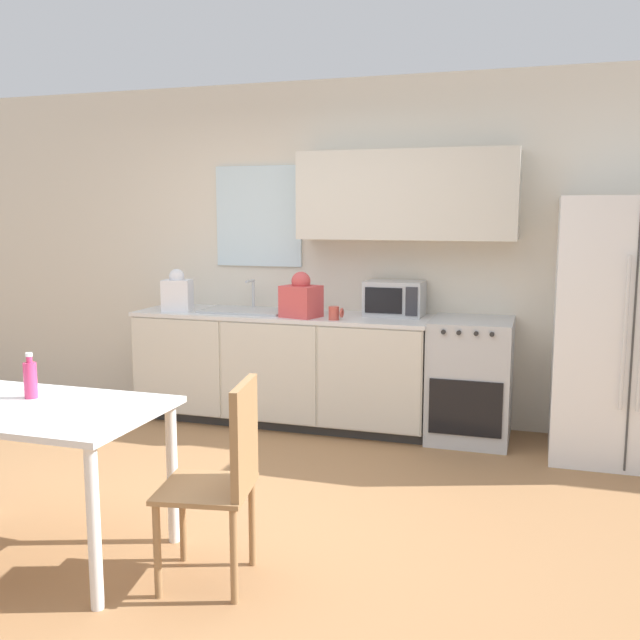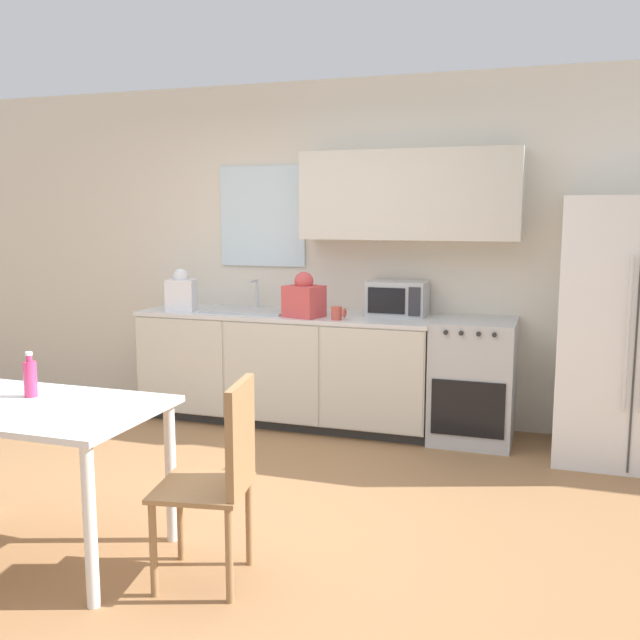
% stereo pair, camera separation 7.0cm
% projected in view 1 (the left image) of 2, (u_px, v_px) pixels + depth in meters
% --- Properties ---
extents(ground_plane, '(12.00, 12.00, 0.00)m').
position_uv_depth(ground_plane, '(200.00, 520.00, 3.89)').
color(ground_plane, '#9E7047').
extents(wall_back, '(12.00, 0.38, 2.70)m').
position_uv_depth(wall_back, '(333.00, 243.00, 5.73)').
color(wall_back, beige).
rests_on(wall_back, ground_plane).
extents(kitchen_counter, '(2.36, 0.65, 0.88)m').
position_uv_depth(kitchen_counter, '(283.00, 367.00, 5.67)').
color(kitchen_counter, '#333333').
rests_on(kitchen_counter, ground_plane).
extents(oven_range, '(0.59, 0.64, 0.90)m').
position_uv_depth(oven_range, '(470.00, 380.00, 5.24)').
color(oven_range, '#B7BABC').
rests_on(oven_range, ground_plane).
extents(refrigerator, '(0.93, 0.82, 1.77)m').
position_uv_depth(refrigerator, '(626.00, 329.00, 4.79)').
color(refrigerator, white).
rests_on(refrigerator, ground_plane).
extents(kitchen_sink, '(0.68, 0.42, 0.25)m').
position_uv_depth(kitchen_sink, '(246.00, 310.00, 5.70)').
color(kitchen_sink, '#B7BABC').
rests_on(kitchen_sink, kitchen_counter).
extents(microwave, '(0.44, 0.31, 0.27)m').
position_uv_depth(microwave, '(395.00, 298.00, 5.45)').
color(microwave, '#B7BABC').
rests_on(microwave, kitchen_counter).
extents(coffee_mug, '(0.11, 0.08, 0.10)m').
position_uv_depth(coffee_mug, '(335.00, 313.00, 5.24)').
color(coffee_mug, '#BF4C3F').
rests_on(coffee_mug, kitchen_counter).
extents(grocery_bag_0, '(0.32, 0.29, 0.34)m').
position_uv_depth(grocery_bag_0, '(301.00, 298.00, 5.38)').
color(grocery_bag_0, '#D14C4C').
rests_on(grocery_bag_0, kitchen_counter).
extents(grocery_bag_1, '(0.26, 0.23, 0.34)m').
position_uv_depth(grocery_bag_1, '(177.00, 293.00, 5.71)').
color(grocery_bag_1, white).
rests_on(grocery_bag_1, kitchen_counter).
extents(dining_table, '(1.27, 0.78, 0.75)m').
position_uv_depth(dining_table, '(29.00, 426.00, 3.40)').
color(dining_table, white).
rests_on(dining_table, ground_plane).
extents(dining_chair_side, '(0.46, 0.46, 0.93)m').
position_uv_depth(dining_chair_side, '(226.00, 469.00, 3.16)').
color(dining_chair_side, '#997047').
rests_on(dining_chair_side, ground_plane).
extents(drink_bottle, '(0.06, 0.06, 0.23)m').
position_uv_depth(drink_bottle, '(30.00, 379.00, 3.51)').
color(drink_bottle, '#DB386B').
rests_on(drink_bottle, dining_table).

